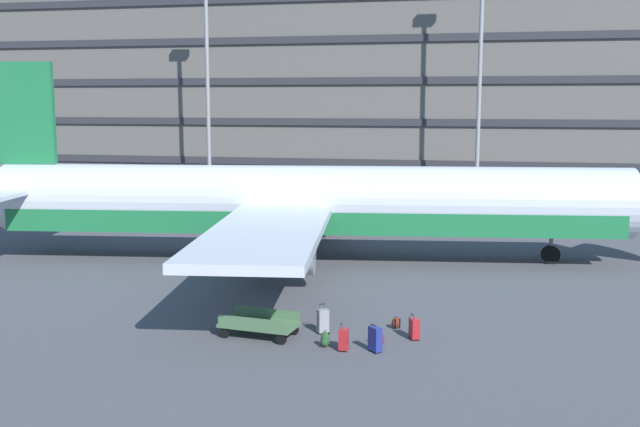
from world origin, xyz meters
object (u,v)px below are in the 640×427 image
Objects in this scene: suitcase_red at (375,339)px; backpack_teal at (325,340)px; airliner at (302,203)px; suitcase_laid_flat at (323,321)px; backpack_small at (379,338)px; backpack_silver at (396,323)px; suitcase_upright at (344,339)px; baggage_cart at (259,324)px; suitcase_scuffed at (414,328)px.

backpack_teal is (-1.66, 0.14, -0.19)m from suitcase_red.
suitcase_laid_flat is (3.53, -11.76, -2.44)m from airliner.
suitcase_red is 0.75m from backpack_small.
suitcase_laid_flat is 1.12× the size of suitcase_red.
suitcase_upright is at bearing -117.01° from backpack_silver.
backpack_teal is at bearing -75.41° from suitcase_laid_flat.
suitcase_upright is at bearing -176.47° from suitcase_red.
suitcase_upright is at bearing -15.38° from baggage_cart.
suitcase_laid_flat reaches higher than suitcase_red.
backpack_teal is at bearing -161.25° from backpack_small.
suitcase_laid_flat reaches higher than backpack_teal.
backpack_teal is 1.21× the size of backpack_silver.
airliner is 11.02× the size of baggage_cart.
suitcase_laid_flat is at bearing -179.81° from suitcase_scuffed.
backpack_silver is at bearing 62.99° from suitcase_upright.
suitcase_red is (1.01, 0.06, 0.06)m from suitcase_upright.
suitcase_upright is (-2.12, -1.64, 0.01)m from suitcase_scuffed.
suitcase_red reaches higher than backpack_silver.
suitcase_laid_flat reaches higher than backpack_small.
airliner is 14.05m from backpack_small.
airliner is at bearing 106.49° from backpack_teal.
suitcase_laid_flat is 1.93m from suitcase_upright.
suitcase_upright reaches higher than backpack_silver.
baggage_cart reaches higher than backpack_small.
suitcase_red is 1.67m from backpack_teal.
suitcase_laid_flat is at bearing 20.85° from baggage_cart.
suitcase_red is 0.27× the size of baggage_cart.
baggage_cart reaches higher than backpack_teal.
airliner is at bearing 119.59° from suitcase_scuffed.
suitcase_upright is (4.56, -13.39, -2.51)m from airliner.
suitcase_red reaches higher than suitcase_scuffed.
suitcase_upright reaches higher than backpack_teal.
suitcase_scuffed is 1.86× the size of backpack_silver.
suitcase_upright is 1.65× the size of backpack_small.
suitcase_laid_flat is at bearing 122.11° from suitcase_upright.
baggage_cart is at bearing -159.15° from suitcase_laid_flat.
baggage_cart is at bearing -83.31° from airliner.
suitcase_upright is 3.05m from backpack_silver.
suitcase_laid_flat reaches higher than baggage_cart.
suitcase_scuffed is at bearing 37.83° from suitcase_upright.
backpack_teal is at bearing -152.53° from suitcase_scuffed.
backpack_teal reaches higher than backpack_small.
suitcase_upright reaches higher than baggage_cart.
backpack_teal is at bearing 162.69° from suitcase_upright.
suitcase_scuffed reaches higher than backpack_small.
suitcase_scuffed reaches higher than backpack_teal.
suitcase_red is at bearing -37.72° from suitcase_laid_flat.
backpack_teal is 3.23m from backpack_silver.
backpack_small is at bearing -22.24° from suitcase_laid_flat.
suitcase_laid_flat is at bearing 104.59° from backpack_teal.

